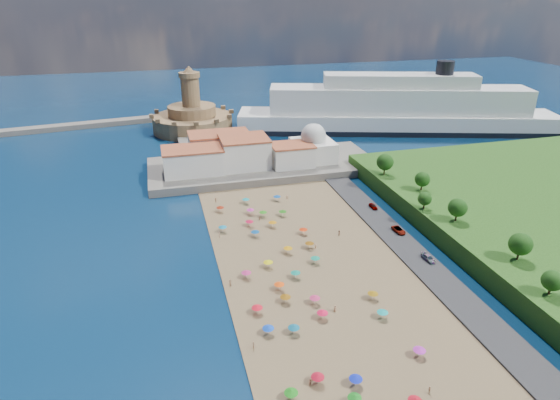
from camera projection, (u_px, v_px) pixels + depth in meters
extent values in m
plane|color=#071938|center=(290.00, 268.00, 121.33)|extent=(700.00, 700.00, 0.00)
cube|color=#59544C|center=(264.00, 166.00, 187.46)|extent=(90.00, 36.00, 3.00)
cube|color=#59544C|center=(199.00, 146.00, 213.28)|extent=(18.00, 70.00, 2.40)
cube|color=silver|center=(193.00, 161.00, 174.90)|extent=(22.00, 14.00, 9.00)
cube|color=silver|center=(244.00, 153.00, 180.95)|extent=(18.00, 16.00, 11.00)
cube|color=silver|center=(292.00, 156.00, 182.27)|extent=(16.00, 12.00, 8.00)
cube|color=silver|center=(220.00, 146.00, 189.86)|extent=(24.00, 14.00, 10.00)
cube|color=silver|center=(313.00, 150.00, 188.14)|extent=(16.00, 16.00, 8.00)
sphere|color=silver|center=(313.00, 136.00, 185.69)|extent=(10.00, 10.00, 10.00)
cylinder|color=silver|center=(314.00, 127.00, 184.14)|extent=(1.20, 1.20, 1.60)
cylinder|color=#9A774D|center=(193.00, 123.00, 238.60)|extent=(40.00, 40.00, 8.00)
cylinder|color=#9A774D|center=(192.00, 111.00, 235.94)|extent=(24.00, 24.00, 5.00)
cylinder|color=#9A774D|center=(190.00, 92.00, 232.06)|extent=(9.00, 9.00, 14.00)
cylinder|color=#9A774D|center=(189.00, 75.00, 228.71)|extent=(10.40, 10.40, 2.40)
cone|color=#9A774D|center=(189.00, 69.00, 227.61)|extent=(6.00, 6.00, 3.00)
cube|color=black|center=(395.00, 129.00, 239.33)|extent=(160.18, 68.61, 2.58)
cube|color=silver|center=(396.00, 122.00, 237.91)|extent=(159.11, 67.94, 9.55)
cube|color=silver|center=(398.00, 100.00, 233.36)|extent=(127.41, 54.76, 12.73)
cube|color=silver|center=(400.00, 81.00, 229.46)|extent=(75.39, 35.50, 6.36)
cylinder|color=black|center=(445.00, 68.00, 226.28)|extent=(8.49, 8.49, 6.36)
cylinder|color=gray|center=(220.00, 209.00, 150.84)|extent=(0.07, 0.07, 2.00)
cone|color=maroon|center=(220.00, 207.00, 150.48)|extent=(2.50, 2.50, 0.60)
cylinder|color=gray|center=(263.00, 214.00, 147.70)|extent=(0.07, 0.07, 2.00)
cone|color=#268217|center=(263.00, 211.00, 147.33)|extent=(2.50, 2.50, 0.60)
cylinder|color=gray|center=(419.00, 353.00, 91.08)|extent=(0.07, 0.07, 2.00)
cone|color=#BD28B7|center=(420.00, 349.00, 90.71)|extent=(2.50, 2.50, 0.60)
cylinder|color=gray|center=(246.00, 275.00, 116.05)|extent=(0.07, 0.07, 2.00)
cone|color=#BB286C|center=(246.00, 272.00, 115.68)|extent=(2.50, 2.50, 0.60)
cylinder|color=gray|center=(356.00, 381.00, 84.36)|extent=(0.07, 0.07, 2.00)
cone|color=#0E1FBE|center=(356.00, 378.00, 83.99)|extent=(2.50, 2.50, 0.60)
cylinder|color=gray|center=(279.00, 286.00, 111.43)|extent=(0.07, 0.07, 2.00)
cone|color=#F2490A|center=(279.00, 283.00, 111.07)|extent=(2.50, 2.50, 0.60)
cylinder|color=gray|center=(250.00, 212.00, 149.30)|extent=(0.07, 0.07, 2.00)
cone|color=#C12993|center=(250.00, 209.00, 148.93)|extent=(2.50, 2.50, 0.60)
cylinder|color=gray|center=(294.00, 330.00, 97.14)|extent=(0.07, 0.07, 2.00)
cone|color=#0D5C7D|center=(294.00, 327.00, 96.77)|extent=(2.50, 2.50, 0.60)
cylinder|color=gray|center=(277.00, 198.00, 158.93)|extent=(0.07, 0.07, 2.00)
cone|color=#0B489A|center=(277.00, 196.00, 158.56)|extent=(2.50, 2.50, 0.60)
cylinder|color=gray|center=(255.00, 234.00, 135.66)|extent=(0.07, 0.07, 2.00)
cone|color=#0A4A8D|center=(255.00, 231.00, 135.29)|extent=(2.50, 2.50, 0.60)
cylinder|color=gray|center=(257.00, 310.00, 103.25)|extent=(0.07, 0.07, 2.00)
cone|color=red|center=(257.00, 307.00, 102.88)|extent=(2.50, 2.50, 0.60)
cylinder|color=gray|center=(318.00, 379.00, 84.77)|extent=(0.07, 0.07, 2.00)
cone|color=#A40D21|center=(318.00, 376.00, 84.40)|extent=(2.50, 2.50, 0.60)
cylinder|color=gray|center=(315.00, 300.00, 106.49)|extent=(0.07, 0.07, 2.00)
cone|color=#C12960|center=(315.00, 297.00, 106.12)|extent=(2.50, 2.50, 0.60)
cylinder|color=gray|center=(283.00, 213.00, 148.16)|extent=(0.07, 0.07, 2.00)
cone|color=#207114|center=(283.00, 211.00, 147.79)|extent=(2.50, 2.50, 0.60)
cylinder|color=gray|center=(296.00, 275.00, 116.04)|extent=(0.07, 0.07, 2.00)
cone|color=#0E816B|center=(296.00, 272.00, 115.67)|extent=(2.50, 2.50, 0.60)
cylinder|color=gray|center=(382.00, 314.00, 101.78)|extent=(0.07, 0.07, 2.00)
cone|color=#11A09D|center=(383.00, 311.00, 101.42)|extent=(2.50, 2.50, 0.60)
cylinder|color=gray|center=(354.00, 400.00, 80.44)|extent=(0.07, 0.07, 2.00)
cone|color=#136E17|center=(355.00, 396.00, 80.07)|extent=(2.50, 2.50, 0.60)
cylinder|color=gray|center=(322.00, 315.00, 101.57)|extent=(0.07, 0.07, 2.00)
cone|color=red|center=(323.00, 312.00, 101.20)|extent=(2.50, 2.50, 0.60)
cylinder|color=gray|center=(373.00, 296.00, 108.04)|extent=(0.07, 0.07, 2.00)
cone|color=#92660D|center=(373.00, 293.00, 107.67)|extent=(2.50, 2.50, 0.60)
cylinder|color=gray|center=(223.00, 229.00, 138.40)|extent=(0.07, 0.07, 2.00)
cone|color=#107297|center=(223.00, 226.00, 138.03)|extent=(2.50, 2.50, 0.60)
cylinder|color=gray|center=(309.00, 245.00, 129.54)|extent=(0.07, 0.07, 2.00)
cone|color=#7C4A0B|center=(310.00, 242.00, 129.17)|extent=(2.50, 2.50, 0.60)
cylinder|color=gray|center=(288.00, 250.00, 127.06)|extent=(0.07, 0.07, 2.00)
cone|color=orange|center=(288.00, 247.00, 126.69)|extent=(2.50, 2.50, 0.60)
cylinder|color=gray|center=(303.00, 231.00, 136.99)|extent=(0.07, 0.07, 2.00)
cone|color=red|center=(303.00, 229.00, 136.62)|extent=(2.50, 2.50, 0.60)
cylinder|color=gray|center=(246.00, 201.00, 156.82)|extent=(0.07, 0.07, 2.00)
cone|color=#0F8791|center=(246.00, 199.00, 156.45)|extent=(2.50, 2.50, 0.60)
cone|color=red|center=(415.00, 399.00, 79.51)|extent=(2.50, 2.50, 0.60)
cylinder|color=gray|center=(268.00, 331.00, 96.97)|extent=(0.07, 0.07, 2.00)
cone|color=#0E3EBC|center=(268.00, 327.00, 96.60)|extent=(2.50, 2.50, 0.60)
cylinder|color=gray|center=(285.00, 299.00, 106.87)|extent=(0.07, 0.07, 2.00)
cone|color=#83500B|center=(285.00, 296.00, 106.50)|extent=(2.50, 2.50, 0.60)
cylinder|color=gray|center=(273.00, 224.00, 141.19)|extent=(0.07, 0.07, 2.00)
cone|color=#C77C0A|center=(273.00, 222.00, 140.83)|extent=(2.50, 2.50, 0.60)
cylinder|color=gray|center=(268.00, 264.00, 120.52)|extent=(0.07, 0.07, 2.00)
cone|color=yellow|center=(268.00, 261.00, 120.15)|extent=(2.50, 2.50, 0.60)
cylinder|color=gray|center=(249.00, 223.00, 141.69)|extent=(0.07, 0.07, 2.00)
cone|color=#BE0F36|center=(249.00, 221.00, 141.32)|extent=(2.50, 2.50, 0.60)
cylinder|color=gray|center=(315.00, 260.00, 122.32)|extent=(0.07, 0.07, 2.00)
cone|color=#0E896B|center=(315.00, 257.00, 121.95)|extent=(2.50, 2.50, 0.60)
cylinder|color=gray|center=(291.00, 395.00, 81.45)|extent=(0.07, 0.07, 2.00)
cone|color=#187C16|center=(291.00, 391.00, 81.08)|extent=(2.50, 2.50, 0.60)
imported|color=tan|center=(230.00, 283.00, 112.86)|extent=(1.13, 1.15, 1.87)
imported|color=tan|center=(310.00, 382.00, 84.45)|extent=(1.47, 1.24, 1.58)
imported|color=tan|center=(253.00, 345.00, 93.04)|extent=(0.45, 0.66, 1.78)
imported|color=tan|center=(287.00, 197.00, 159.75)|extent=(1.28, 0.89, 1.82)
imported|color=tan|center=(316.00, 246.00, 129.39)|extent=(0.62, 0.44, 1.62)
imported|color=tan|center=(339.00, 233.00, 136.37)|extent=(1.31, 1.60, 1.71)
imported|color=tan|center=(216.00, 200.00, 158.06)|extent=(1.08, 0.97, 1.76)
imported|color=tan|center=(260.00, 219.00, 145.12)|extent=(1.03, 1.01, 1.67)
imported|color=tan|center=(429.00, 390.00, 82.76)|extent=(0.84, 1.05, 1.66)
imported|color=tan|center=(335.00, 308.00, 104.02)|extent=(0.85, 0.59, 1.66)
imported|color=tan|center=(219.00, 235.00, 135.34)|extent=(0.71, 1.20, 1.83)
imported|color=gray|center=(373.00, 206.00, 152.69)|extent=(1.70, 4.07, 1.38)
imported|color=gray|center=(428.00, 258.00, 123.05)|extent=(2.43, 4.99, 1.40)
imported|color=gray|center=(399.00, 230.00, 137.43)|extent=(2.74, 5.33, 1.44)
cylinder|color=#382314|center=(550.00, 289.00, 100.09)|extent=(0.50, 0.50, 2.50)
sphere|color=#14380F|center=(553.00, 280.00, 99.17)|extent=(4.50, 4.50, 4.50)
cylinder|color=#382314|center=(518.00, 254.00, 113.01)|extent=(0.50, 0.50, 3.07)
sphere|color=#14380F|center=(521.00, 244.00, 111.89)|extent=(5.52, 5.52, 5.52)
cylinder|color=#382314|center=(456.00, 216.00, 132.21)|extent=(0.50, 0.50, 2.95)
sphere|color=#14380F|center=(458.00, 207.00, 131.13)|extent=(5.32, 5.32, 5.32)
cylinder|color=#382314|center=(424.00, 205.00, 139.89)|extent=(0.50, 0.50, 2.29)
sphere|color=#14380F|center=(425.00, 199.00, 139.05)|extent=(4.12, 4.12, 4.12)
cylinder|color=#382314|center=(422.00, 186.00, 152.76)|extent=(0.50, 0.50, 2.73)
sphere|color=#14380F|center=(422.00, 179.00, 151.76)|extent=(4.92, 4.92, 4.92)
cylinder|color=#382314|center=(384.00, 170.00, 165.80)|extent=(0.50, 0.50, 3.31)
sphere|color=#14380F|center=(385.00, 162.00, 164.58)|extent=(5.96, 5.96, 5.96)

